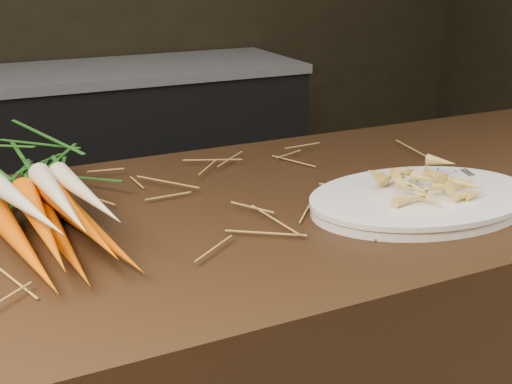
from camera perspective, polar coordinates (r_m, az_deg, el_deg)
back_counter at (r=2.98m, az=-13.65°, el=2.65°), size 1.82×0.62×0.84m
straw_bedding at (r=1.03m, az=-9.45°, el=-2.32°), size 1.40×0.60×0.02m
root_veg_bunch at (r=1.09m, az=-19.20°, el=0.53°), size 0.23×0.59×0.11m
serving_platter at (r=1.11m, az=14.47°, el=-0.81°), size 0.41×0.29×0.02m
roasted_veg_heap at (r=1.10m, az=14.61°, el=0.76°), size 0.20×0.15×0.04m
serving_fork at (r=1.18m, az=20.53°, el=0.40°), size 0.06×0.15×0.00m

